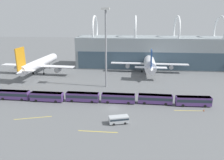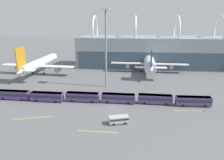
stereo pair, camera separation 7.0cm
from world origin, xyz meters
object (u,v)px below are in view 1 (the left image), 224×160
at_px(airliner_at_gate_far, 149,61).
at_px(shuttle_bus_0, 14,94).
at_px(shuttle_bus_5, 193,101).
at_px(service_van_foreground, 119,119).
at_px(traffic_cone_0, 204,110).
at_px(shuttle_bus_3, 118,98).
at_px(floodlight_mast, 106,38).
at_px(shuttle_bus_1, 47,96).
at_px(shuttle_bus_2, 83,96).
at_px(airliner_at_gate_near, 38,64).
at_px(shuttle_bus_4, 155,99).

xyz_separation_m(airliner_at_gate_far, shuttle_bus_0, (-51.59, -44.03, -3.68)).
bearing_deg(shuttle_bus_5, shuttle_bus_0, 178.39).
distance_m(service_van_foreground, traffic_cone_0, 28.59).
xyz_separation_m(shuttle_bus_3, service_van_foreground, (0.98, -14.85, -0.63)).
xyz_separation_m(airliner_at_gate_far, shuttle_bus_3, (-13.78, -44.01, -3.68)).
bearing_deg(shuttle_bus_5, floodlight_mast, 149.37).
distance_m(shuttle_bus_1, shuttle_bus_5, 50.41).
xyz_separation_m(shuttle_bus_5, traffic_cone_0, (2.40, -3.95, -1.58)).
bearing_deg(floodlight_mast, traffic_cone_0, -32.69).
xyz_separation_m(shuttle_bus_2, floodlight_mast, (6.45, 17.12, 18.65)).
relative_size(airliner_at_gate_near, shuttle_bus_0, 3.44).
xyz_separation_m(shuttle_bus_1, shuttle_bus_3, (25.20, 0.75, 0.00)).
bearing_deg(shuttle_bus_5, traffic_cone_0, -59.82).
height_order(shuttle_bus_0, shuttle_bus_1, same).
bearing_deg(airliner_at_gate_near, shuttle_bus_4, -117.16).
height_order(shuttle_bus_0, floodlight_mast, floodlight_mast).
distance_m(shuttle_bus_0, shuttle_bus_5, 63.01).
xyz_separation_m(airliner_at_gate_far, shuttle_bus_4, (-1.18, -43.80, -3.68)).
bearing_deg(shuttle_bus_4, airliner_at_gate_near, 150.79).
relative_size(shuttle_bus_1, floodlight_mast, 0.36).
height_order(shuttle_bus_2, shuttle_bus_3, same).
bearing_deg(service_van_foreground, airliner_at_gate_far, 61.81).
height_order(shuttle_bus_2, shuttle_bus_5, same).
bearing_deg(shuttle_bus_4, shuttle_bus_2, -177.41).
bearing_deg(airliner_at_gate_far, airliner_at_gate_near, 101.73).
xyz_separation_m(shuttle_bus_0, floodlight_mast, (31.65, 17.22, 18.65)).
distance_m(shuttle_bus_0, traffic_cone_0, 65.58).
xyz_separation_m(shuttle_bus_0, service_van_foreground, (38.79, -14.83, -0.63)).
bearing_deg(airliner_at_gate_near, floodlight_mast, -110.51).
bearing_deg(shuttle_bus_1, traffic_cone_0, -2.21).
relative_size(shuttle_bus_3, shuttle_bus_5, 1.00).
height_order(airliner_at_gate_far, floodlight_mast, floodlight_mast).
bearing_deg(shuttle_bus_2, shuttle_bus_3, 1.28).
height_order(shuttle_bus_3, floodlight_mast, floodlight_mast).
relative_size(airliner_at_gate_near, shuttle_bus_1, 3.44).
distance_m(airliner_at_gate_far, shuttle_bus_4, 43.97).
bearing_deg(service_van_foreground, shuttle_bus_1, 135.78).
bearing_deg(shuttle_bus_0, shuttle_bus_2, 1.77).
relative_size(service_van_foreground, traffic_cone_0, 8.37).
relative_size(shuttle_bus_0, service_van_foreground, 1.97).
relative_size(airliner_at_gate_far, traffic_cone_0, 60.02).
height_order(shuttle_bus_2, floodlight_mast, floodlight_mast).
height_order(airliner_at_gate_far, shuttle_bus_5, airliner_at_gate_far).
distance_m(airliner_at_gate_near, service_van_foreground, 65.92).
bearing_deg(shuttle_bus_1, floodlight_mast, 45.11).
bearing_deg(service_van_foreground, airliner_at_gate_near, 115.86).
bearing_deg(airliner_at_gate_far, shuttle_bus_3, 164.52).
height_order(airliner_at_gate_far, shuttle_bus_1, airliner_at_gate_far).
height_order(shuttle_bus_1, shuttle_bus_3, same).
distance_m(airliner_at_gate_near, traffic_cone_0, 80.54).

